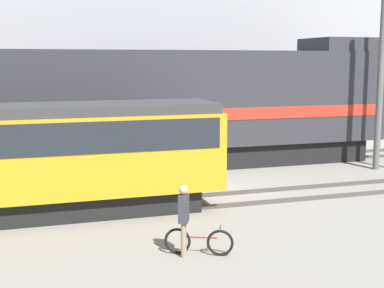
{
  "coord_description": "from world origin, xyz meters",
  "views": [
    {
      "loc": [
        -5.97,
        -17.43,
        4.59
      ],
      "look_at": [
        -0.65,
        -0.49,
        1.8
      ],
      "focal_mm": 50.0,
      "sensor_mm": 36.0,
      "label": 1
    }
  ],
  "objects_px": {
    "freight_locomotive": "(175,107)",
    "person": "(184,213)",
    "streetcar": "(20,155)",
    "utility_pole_center": "(380,84)",
    "bicycle": "(199,242)"
  },
  "relations": [
    {
      "from": "freight_locomotive",
      "to": "streetcar",
      "type": "distance_m",
      "value": 8.71
    },
    {
      "from": "person",
      "to": "utility_pole_center",
      "type": "height_order",
      "value": "utility_pole_center"
    },
    {
      "from": "streetcar",
      "to": "bicycle",
      "type": "height_order",
      "value": "streetcar"
    },
    {
      "from": "bicycle",
      "to": "person",
      "type": "height_order",
      "value": "person"
    },
    {
      "from": "utility_pole_center",
      "to": "freight_locomotive",
      "type": "bearing_deg",
      "value": 159.62
    },
    {
      "from": "freight_locomotive",
      "to": "bicycle",
      "type": "bearing_deg",
      "value": -102.58
    },
    {
      "from": "bicycle",
      "to": "utility_pole_center",
      "type": "height_order",
      "value": "utility_pole_center"
    },
    {
      "from": "freight_locomotive",
      "to": "bicycle",
      "type": "height_order",
      "value": "freight_locomotive"
    },
    {
      "from": "streetcar",
      "to": "person",
      "type": "xyz_separation_m",
      "value": [
        3.62,
        -4.36,
        -0.85
      ]
    },
    {
      "from": "streetcar",
      "to": "utility_pole_center",
      "type": "relative_size",
      "value": 1.62
    },
    {
      "from": "freight_locomotive",
      "to": "utility_pole_center",
      "type": "distance_m",
      "value": 8.63
    },
    {
      "from": "freight_locomotive",
      "to": "person",
      "type": "distance_m",
      "value": 10.78
    },
    {
      "from": "streetcar",
      "to": "utility_pole_center",
      "type": "height_order",
      "value": "utility_pole_center"
    },
    {
      "from": "streetcar",
      "to": "freight_locomotive",
      "type": "bearing_deg",
      "value": 43.47
    },
    {
      "from": "person",
      "to": "utility_pole_center",
      "type": "xyz_separation_m",
      "value": [
        10.71,
        7.34,
        2.58
      ]
    }
  ]
}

